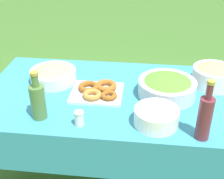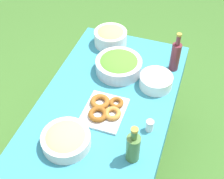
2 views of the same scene
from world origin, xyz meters
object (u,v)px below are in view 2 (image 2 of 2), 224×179
(olive_oil_bottle, at_px, (133,147))
(wine_bottle, at_px, (175,56))
(donut_platter, at_px, (105,110))
(bread_bowl, at_px, (111,36))
(plate_stack, at_px, (156,81))
(pasta_bowl, at_px, (66,139))
(salad_bowl, at_px, (119,65))

(olive_oil_bottle, distance_m, wine_bottle, 0.79)
(donut_platter, height_order, bread_bowl, bread_bowl)
(plate_stack, distance_m, bread_bowl, 0.55)
(donut_platter, bearing_deg, plate_stack, 143.12)
(pasta_bowl, distance_m, bread_bowl, 0.95)
(pasta_bowl, xyz_separation_m, wine_bottle, (-0.82, 0.44, 0.07))
(plate_stack, xyz_separation_m, wine_bottle, (-0.21, 0.08, 0.07))
(plate_stack, distance_m, wine_bottle, 0.23)
(donut_platter, bearing_deg, olive_oil_bottle, 44.64)
(wine_bottle, bearing_deg, olive_oil_bottle, -5.11)
(salad_bowl, xyz_separation_m, pasta_bowl, (0.67, -0.09, -0.01))
(salad_bowl, relative_size, pasta_bowl, 1.16)
(donut_platter, distance_m, plate_stack, 0.41)
(plate_stack, relative_size, olive_oil_bottle, 0.85)
(donut_platter, relative_size, wine_bottle, 0.97)
(wine_bottle, distance_m, bread_bowl, 0.53)
(salad_bowl, bearing_deg, plate_stack, 77.87)
(donut_platter, distance_m, olive_oil_bottle, 0.37)
(pasta_bowl, relative_size, wine_bottle, 0.93)
(pasta_bowl, height_order, donut_platter, pasta_bowl)
(donut_platter, relative_size, bread_bowl, 1.17)
(plate_stack, xyz_separation_m, bread_bowl, (-0.33, -0.43, 0.03))
(pasta_bowl, distance_m, donut_platter, 0.31)
(olive_oil_bottle, bearing_deg, wine_bottle, 174.89)
(wine_bottle, bearing_deg, plate_stack, -20.79)
(salad_bowl, relative_size, plate_stack, 1.48)
(wine_bottle, relative_size, bread_bowl, 1.20)
(plate_stack, bearing_deg, pasta_bowl, -30.73)
(wine_bottle, bearing_deg, bread_bowl, -104.07)
(salad_bowl, height_order, bread_bowl, bread_bowl)
(pasta_bowl, distance_m, plate_stack, 0.71)
(pasta_bowl, xyz_separation_m, donut_platter, (-0.29, 0.12, -0.03))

